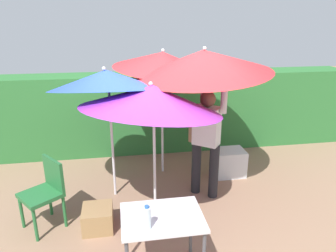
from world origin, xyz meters
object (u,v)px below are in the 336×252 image
person_vendor (206,137)px  bottle_water (147,218)px  umbrella_rainbow (106,80)px  crate_cardboard (98,218)px  folding_table (162,223)px  chair_plastic (46,190)px  umbrella_orange (203,62)px  umbrella_navy (152,98)px  cooler_box (228,163)px  umbrella_yellow (162,61)px

person_vendor → bottle_water: (-1.02, -1.62, -0.11)m
umbrella_rainbow → crate_cardboard: umbrella_rainbow is taller
person_vendor → folding_table: person_vendor is taller
person_vendor → chair_plastic: (-2.17, -0.39, -0.42)m
umbrella_orange → umbrella_navy: size_ratio=1.16×
umbrella_rainbow → cooler_box: 2.48m
umbrella_yellow → bottle_water: size_ratio=9.00×
crate_cardboard → bottle_water: (0.54, -1.05, 0.69)m
umbrella_yellow → bottle_water: bearing=-101.7°
umbrella_orange → cooler_box: bearing=28.7°
umbrella_rainbow → bottle_water: umbrella_rainbow is taller
chair_plastic → folding_table: chair_plastic is taller
umbrella_rainbow → person_vendor: (1.36, -0.21, -0.82)m
folding_table → umbrella_orange: bearing=63.5°
umbrella_rainbow → person_vendor: umbrella_rainbow is taller
chair_plastic → bottle_water: 1.72m
umbrella_orange → crate_cardboard: bearing=-152.8°
umbrella_rainbow → crate_cardboard: size_ratio=5.14×
folding_table → umbrella_rainbow: bearing=106.8°
umbrella_orange → cooler_box: 1.86m
bottle_water → person_vendor: bearing=58.0°
umbrella_yellow → umbrella_orange: bearing=-52.9°
umbrella_rainbow → crate_cardboard: (-0.19, -0.78, -1.61)m
umbrella_orange → chair_plastic: bearing=-164.2°
person_vendor → bottle_water: bearing=-122.0°
umbrella_orange → chair_plastic: umbrella_orange is taller
umbrella_orange → person_vendor: 1.05m
umbrella_yellow → person_vendor: 1.39m
chair_plastic → umbrella_navy: bearing=4.0°
umbrella_orange → chair_plastic: 2.67m
umbrella_navy → crate_cardboard: size_ratio=4.88×
umbrella_yellow → crate_cardboard: 2.50m
person_vendor → crate_cardboard: person_vendor is taller
cooler_box → bottle_water: bearing=-126.2°
umbrella_rainbow → folding_table: umbrella_rainbow is taller
umbrella_rainbow → umbrella_navy: umbrella_rainbow is taller
umbrella_orange → bottle_water: bearing=-118.4°
person_vendor → bottle_water: size_ratio=7.83×
person_vendor → bottle_water: 1.92m
umbrella_navy → bottle_water: size_ratio=8.06×
chair_plastic → bottle_water: bottle_water is taller
cooler_box → folding_table: (-1.42, -2.00, 0.40)m
umbrella_orange → umbrella_navy: bearing=-146.8°
umbrella_orange → bottle_water: (-0.99, -1.84, -1.13)m
umbrella_navy → person_vendor: bearing=20.3°
umbrella_yellow → person_vendor: (0.50, -0.85, -0.98)m
umbrella_navy → folding_table: size_ratio=2.42×
umbrella_yellow → cooler_box: 2.02m
umbrella_rainbow → folding_table: size_ratio=2.55×
umbrella_yellow → chair_plastic: 2.51m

